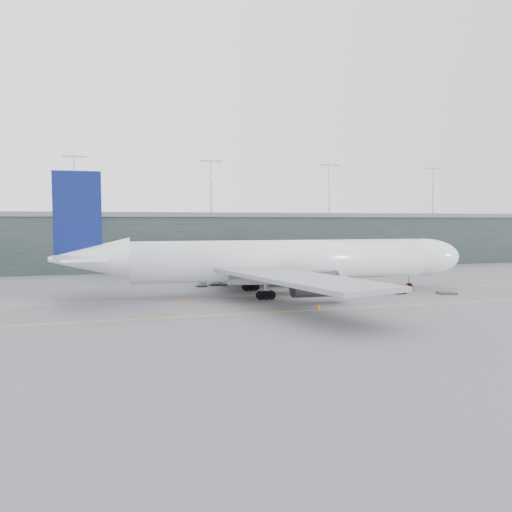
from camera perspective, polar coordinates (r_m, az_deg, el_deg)
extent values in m
plane|color=slate|center=(90.08, -2.41, -4.24)|extent=(320.00, 320.00, 0.00)
cube|color=yellow|center=(86.23, -1.78, -4.61)|extent=(160.00, 0.25, 0.02)
cube|color=yellow|center=(71.04, 1.40, -6.46)|extent=(160.00, 0.25, 0.02)
cube|color=yellow|center=(110.52, -2.31, -2.71)|extent=(0.25, 60.00, 0.02)
cube|color=#1E2929|center=(146.29, -7.74, 1.65)|extent=(240.00, 35.00, 14.00)
cube|color=slate|center=(146.18, -7.77, 4.63)|extent=(240.00, 36.00, 1.20)
cylinder|color=#9E9EA3|center=(135.30, -19.97, 7.61)|extent=(0.60, 0.60, 14.00)
cylinder|color=#9E9EA3|center=(137.43, -5.11, 7.78)|extent=(0.60, 0.60, 14.00)
cylinder|color=#9E9EA3|center=(148.06, 8.43, 7.48)|extent=(0.60, 0.60, 14.00)
cylinder|color=#9E9EA3|center=(165.54, 19.62, 6.92)|extent=(0.60, 0.60, 14.00)
cylinder|color=white|center=(88.37, 3.07, -0.46)|extent=(52.72, 8.96, 7.08)
ellipsoid|color=white|center=(100.14, 18.56, -0.14)|extent=(15.10, 7.61, 7.08)
cone|color=white|center=(84.76, -18.47, -0.31)|extent=(12.79, 7.24, 6.79)
cube|color=gray|center=(88.30, 2.35, -2.25)|extent=(18.45, 6.36, 2.28)
cube|color=black|center=(102.46, 20.63, 0.54)|extent=(2.63, 3.51, 0.91)
cube|color=gray|center=(70.66, 4.59, -2.52)|extent=(17.94, 34.60, 0.63)
cylinder|color=#37373C|center=(79.20, 6.94, -3.24)|extent=(8.13, 4.28, 3.99)
cube|color=gray|center=(104.67, -1.55, -0.39)|extent=(20.03, 34.65, 0.63)
cylinder|color=#37373C|center=(99.64, 2.50, -1.73)|extent=(8.13, 4.28, 3.99)
cube|color=#0A1452|center=(84.71, -19.73, 4.53)|extent=(7.43, 0.84, 13.70)
cube|color=white|center=(78.59, -19.67, -0.24)|extent=(8.42, 11.42, 0.40)
cube|color=white|center=(91.06, -18.88, 0.33)|extent=(9.01, 11.66, 0.40)
cylinder|color=black|center=(99.16, 17.10, -3.29)|extent=(1.27, 0.50, 1.26)
cylinder|color=#9E9EA3|center=(99.06, 17.11, -2.80)|extent=(0.34, 0.34, 2.97)
cylinder|color=black|center=(82.48, 1.12, -4.49)|extent=(1.50, 0.62, 1.48)
cylinder|color=black|center=(93.00, -0.63, -3.52)|extent=(1.50, 0.62, 1.48)
cube|color=#2B2B30|center=(96.47, 9.37, -0.91)|extent=(3.94, 4.18, 2.66)
cube|color=#2B2B30|center=(102.33, 6.35, -0.60)|extent=(6.05, 12.47, 2.37)
cube|color=#2B2B30|center=(112.01, 2.27, -0.18)|extent=(6.28, 12.54, 2.47)
cube|color=#2B2B30|center=(122.17, -1.14, 0.17)|extent=(6.50, 12.62, 2.56)
cylinder|color=#9E9EA3|center=(103.12, 6.09, -2.21)|extent=(0.47, 0.47, 3.61)
cube|color=#37373C|center=(103.28, 6.09, -3.02)|extent=(2.24, 1.94, 0.66)
cylinder|color=#2B2B30|center=(133.91, 1.98, 0.50)|extent=(3.80, 3.80, 2.85)
cylinder|color=#2B2B30|center=(134.13, 1.98, -0.79)|extent=(1.71, 1.71, 3.42)
cube|color=red|center=(92.50, 16.16, -3.62)|extent=(2.66, 2.09, 1.38)
cylinder|color=black|center=(91.62, 16.05, -4.12)|extent=(0.45, 0.27, 0.42)
cylinder|color=black|center=(92.89, 16.74, -4.03)|extent=(0.45, 0.27, 0.42)
cylinder|color=black|center=(92.31, 15.56, -4.05)|extent=(0.45, 0.27, 0.42)
cylinder|color=black|center=(93.57, 16.25, -3.96)|extent=(0.45, 0.27, 0.42)
cube|color=#35353A|center=(94.97, 20.94, -3.97)|extent=(3.61, 3.18, 0.31)
cube|color=#37373C|center=(99.15, -6.26, -3.42)|extent=(2.33, 2.00, 0.21)
cube|color=#AFB3BC|center=(99.04, -6.27, -2.88)|extent=(1.91, 1.82, 1.56)
cube|color=#253194|center=(98.94, -6.27, -2.41)|extent=(1.97, 1.88, 0.08)
cube|color=#37373C|center=(100.93, -4.78, -3.27)|extent=(2.47, 2.09, 0.22)
cube|color=silver|center=(100.81, -4.78, -2.70)|extent=(2.01, 1.92, 1.67)
cube|color=#253194|center=(100.71, -4.79, -2.21)|extent=(2.07, 1.98, 0.09)
cube|color=#37373C|center=(100.84, -3.58, -3.27)|extent=(2.68, 2.39, 0.22)
cube|color=#A6ABB2|center=(100.72, -3.58, -2.70)|extent=(2.22, 2.15, 1.67)
cube|color=#253194|center=(100.62, -3.58, -2.21)|extent=(2.29, 2.22, 0.09)
cone|color=#D25E0B|center=(97.30, 18.11, -3.61)|extent=(0.44, 0.44, 0.71)
cone|color=orange|center=(74.14, 7.18, -5.75)|extent=(0.50, 0.50, 0.79)
cone|color=#E35A0C|center=(103.47, 1.51, -3.00)|extent=(0.38, 0.38, 0.61)
cone|color=#F6470D|center=(78.41, -7.47, -5.26)|extent=(0.43, 0.43, 0.68)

